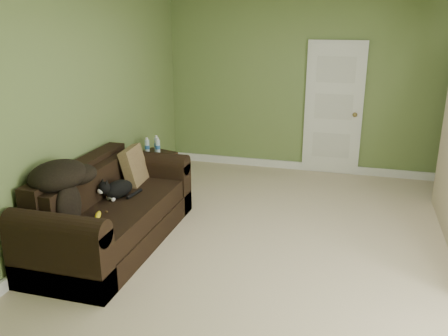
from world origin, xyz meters
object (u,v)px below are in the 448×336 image
Objects in this scene: banana at (98,216)px; sofa at (110,214)px; side_table at (155,172)px; cat at (117,190)px.

sofa is at bearing 83.74° from banana.
side_table is 2.01m from banana.
sofa is at bearing -87.95° from cat.
side_table is 4.13× the size of banana.
sofa is at bearing -83.93° from side_table.
cat is (0.04, 0.12, 0.24)m from sofa.
cat is at bearing 69.35° from sofa.
banana is at bearing -60.22° from cat.
sofa is 1.58m from side_table.
sofa is 11.68× the size of banana.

